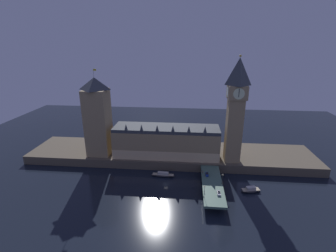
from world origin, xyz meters
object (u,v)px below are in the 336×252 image
street_lamp_mid (222,178)px  car_northbound_lead (207,174)px  pedestrian_near_rail (204,192)px  clock_tower (236,108)px  boat_upstream (163,175)px  car_southbound_lead (219,193)px  boat_downstream (251,190)px  pedestrian_far_rail (203,172)px  street_lamp_near (204,190)px  victoria_tower (98,117)px  street_lamp_far (202,165)px

street_lamp_mid → car_northbound_lead: bearing=131.8°
pedestrian_near_rail → street_lamp_mid: bearing=43.3°
clock_tower → boat_upstream: 67.47m
clock_tower → street_lamp_mid: (-10.13, -31.75, -35.73)m
car_southbound_lead → boat_downstream: car_southbound_lead is taller
car_northbound_lead → boat_upstream: (-29.34, 5.35, -5.10)m
car_northbound_lead → boat_downstream: (26.56, -7.81, -5.11)m
clock_tower → boat_downstream: 54.10m
car_northbound_lead → pedestrian_far_rail: pedestrian_far_rail is taller
pedestrian_far_rail → car_southbound_lead: bearing=-70.3°
clock_tower → car_northbound_lead: 48.77m
street_lamp_near → boat_downstream: 35.06m
car_northbound_lead → victoria_tower: bearing=162.5°
car_northbound_lead → pedestrian_far_rail: size_ratio=2.67×
street_lamp_mid → street_lamp_far: bearing=128.4°
car_northbound_lead → street_lamp_near: street_lamp_near is taller
car_northbound_lead → pedestrian_near_rail: 20.34m
clock_tower → car_southbound_lead: clock_tower is taller
car_northbound_lead → boat_downstream: size_ratio=0.36×
street_lamp_near → street_lamp_far: street_lamp_near is taller
boat_downstream → victoria_tower: bearing=162.8°
car_southbound_lead → street_lamp_mid: (3.11, 10.99, 3.50)m
street_lamp_far → boat_upstream: street_lamp_far is taller
pedestrian_far_rail → clock_tower: bearing=43.1°
clock_tower → boat_downstream: bearing=-75.3°
boat_upstream → victoria_tower: bearing=158.6°
pedestrian_near_rail → boat_downstream: 32.20m
pedestrian_near_rail → street_lamp_near: size_ratio=0.23×
pedestrian_far_rail → street_lamp_far: street_lamp_far is taller
pedestrian_far_rail → boat_downstream: 31.39m
clock_tower → victoria_tower: 99.14m
car_southbound_lead → boat_upstream: car_southbound_lead is taller
pedestrian_far_rail → street_lamp_mid: 16.59m
clock_tower → pedestrian_near_rail: size_ratio=44.16×
pedestrian_near_rail → victoria_tower: bearing=149.6°
victoria_tower → boat_downstream: (106.49, -32.97, -34.43)m
boat_downstream → pedestrian_far_rail: bearing=161.1°
car_northbound_lead → car_southbound_lead: bearing=-75.2°
victoria_tower → street_lamp_mid: victoria_tower is taller
pedestrian_near_rail → car_northbound_lead: bearing=82.3°
street_lamp_near → car_southbound_lead: bearing=23.6°
street_lamp_near → street_lamp_far: 29.44m
clock_tower → street_lamp_near: (-21.78, -46.47, -35.47)m
clock_tower → pedestrian_far_rail: 48.77m
pedestrian_far_rail → street_lamp_mid: street_lamp_mid is taller
pedestrian_far_rail → pedestrian_near_rail: bearing=-90.0°
car_southbound_lead → boat_downstream: bearing=31.1°
boat_upstream → car_southbound_lead: bearing=-36.7°
pedestrian_near_rail → pedestrian_far_rail: bearing=90.0°
car_northbound_lead → boat_upstream: 30.25m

